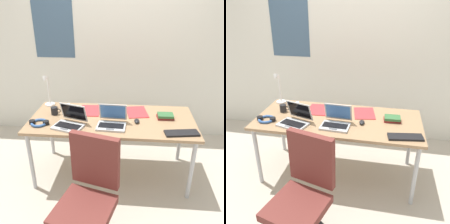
{
  "view_description": "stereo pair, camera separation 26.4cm",
  "coord_description": "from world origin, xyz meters",
  "views": [
    {
      "loc": [
        0.21,
        -2.38,
        1.94
      ],
      "look_at": [
        0.0,
        0.0,
        0.82
      ],
      "focal_mm": 38.92,
      "sensor_mm": 36.0,
      "label": 1
    },
    {
      "loc": [
        0.47,
        -2.34,
        1.94
      ],
      "look_at": [
        0.0,
        0.0,
        0.82
      ],
      "focal_mm": 38.92,
      "sensor_mm": 36.0,
      "label": 2
    }
  ],
  "objects": [
    {
      "name": "ground_plane",
      "position": [
        0.0,
        0.0,
        0.0
      ],
      "size": [
        12.0,
        12.0,
        0.0
      ],
      "primitive_type": "plane",
      "color": "#B7AD9E"
    },
    {
      "name": "wall_back",
      "position": [
        -0.0,
        1.1,
        1.3
      ],
      "size": [
        6.0,
        0.13,
        2.6
      ],
      "color": "silver",
      "rests_on": "ground_plane"
    },
    {
      "name": "desk",
      "position": [
        0.0,
        0.0,
        0.68
      ],
      "size": [
        1.8,
        0.8,
        0.74
      ],
      "color": "#9E7A56",
      "rests_on": "ground_plane"
    },
    {
      "name": "desk_lamp",
      "position": [
        -0.8,
        0.28,
        0.94
      ],
      "size": [
        0.12,
        0.18,
        0.4
      ],
      "color": "white",
      "rests_on": "desk"
    },
    {
      "name": "laptop_by_keyboard",
      "position": [
        0.01,
        -0.16,
        0.78
      ],
      "size": [
        0.31,
        0.28,
        0.21
      ],
      "color": "#B7BABC",
      "rests_on": "desk"
    },
    {
      "name": "laptop_back_right",
      "position": [
        -0.42,
        -0.21,
        0.78
      ],
      "size": [
        0.36,
        0.34,
        0.22
      ],
      "color": "#B7BABC",
      "rests_on": "desk"
    },
    {
      "name": "external_keyboard",
      "position": [
        0.71,
        -0.28,
        0.75
      ],
      "size": [
        0.34,
        0.17,
        0.02
      ],
      "primitive_type": "cube",
      "rotation": [
        0.0,
        0.0,
        0.15
      ],
      "color": "black",
      "rests_on": "desk"
    },
    {
      "name": "computer_mouse",
      "position": [
        0.27,
        -0.07,
        0.76
      ],
      "size": [
        0.06,
        0.1,
        0.03
      ],
      "primitive_type": "ellipsoid",
      "rotation": [
        0.0,
        0.0,
        0.06
      ],
      "color": "black",
      "rests_on": "desk"
    },
    {
      "name": "cell_phone",
      "position": [
        -0.03,
        0.13,
        0.74
      ],
      "size": [
        0.13,
        0.15,
        0.01
      ],
      "primitive_type": "cube",
      "rotation": [
        0.0,
        0.0,
        -0.64
      ],
      "color": "black",
      "rests_on": "desk"
    },
    {
      "name": "headphones",
      "position": [
        -0.75,
        -0.2,
        0.76
      ],
      "size": [
        0.21,
        0.18,
        0.04
      ],
      "color": "#335999",
      "rests_on": "desk"
    },
    {
      "name": "pill_bottle",
      "position": [
        -0.53,
        0.19,
        0.78
      ],
      "size": [
        0.04,
        0.04,
        0.08
      ],
      "color": "gold",
      "rests_on": "desk"
    },
    {
      "name": "book_stack",
      "position": [
        0.59,
        0.06,
        0.77
      ],
      "size": [
        0.19,
        0.13,
        0.05
      ],
      "color": "maroon",
      "rests_on": "desk"
    },
    {
      "name": "paper_folder_front_left",
      "position": [
        -0.28,
        0.18,
        0.74
      ],
      "size": [
        0.25,
        0.32,
        0.01
      ],
      "primitive_type": "cube",
      "rotation": [
        0.0,
        0.0,
        0.05
      ],
      "color": "red",
      "rests_on": "desk"
    },
    {
      "name": "paper_folder_far_corner",
      "position": [
        0.27,
        0.18,
        0.74
      ],
      "size": [
        0.28,
        0.35,
        0.01
      ],
      "primitive_type": "cube",
      "rotation": [
        0.0,
        0.0,
        0.17
      ],
      "color": "red",
      "rests_on": "desk"
    },
    {
      "name": "coffee_mug",
      "position": [
        -0.66,
        0.05,
        0.78
      ],
      "size": [
        0.11,
        0.08,
        0.09
      ],
      "color": "black",
      "rests_on": "desk"
    },
    {
      "name": "office_chair",
      "position": [
        -0.12,
        -0.92,
        0.4
      ],
      "size": [
        0.54,
        0.59,
        0.97
      ],
      "color": "black",
      "rests_on": "ground_plane"
    }
  ]
}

